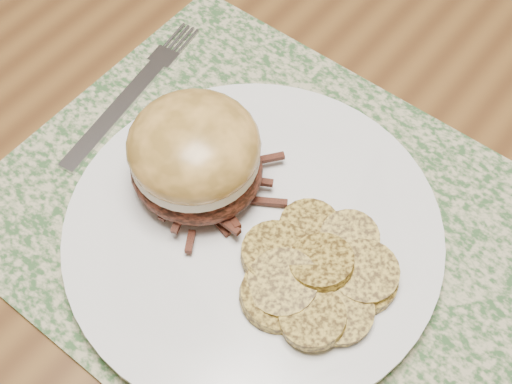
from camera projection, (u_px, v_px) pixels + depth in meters
dining_table at (464, 312)px, 0.59m from camera, size 1.50×0.90×0.75m
placemat at (292, 240)px, 0.53m from camera, size 0.45×0.33×0.00m
dinner_plate at (253, 233)px, 0.52m from camera, size 0.26×0.26×0.02m
pork_sandwich at (195, 156)px, 0.51m from camera, size 0.11×0.11×0.07m
roasted_potatoes at (318, 275)px, 0.49m from camera, size 0.13×0.13×0.03m
fork at (133, 92)px, 0.60m from camera, size 0.04×0.18×0.00m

